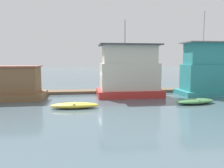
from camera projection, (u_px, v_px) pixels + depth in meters
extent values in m
plane|color=#475B66|center=(111.00, 97.00, 22.30)|extent=(200.00, 200.00, 0.00)
cube|color=brown|center=(108.00, 91.00, 25.14)|extent=(33.80, 1.91, 0.30)
cube|color=brown|center=(7.00, 96.00, 20.76)|extent=(7.01, 3.80, 0.61)
cube|color=brown|center=(6.00, 80.00, 20.60)|extent=(5.92, 2.71, 2.45)
cube|color=brown|center=(5.00, 66.00, 20.46)|extent=(6.22, 3.01, 0.12)
cube|color=red|center=(129.00, 93.00, 22.68)|extent=(6.57, 3.80, 0.69)
cube|color=beige|center=(129.00, 76.00, 22.49)|extent=(5.83, 3.06, 2.69)
cube|color=beige|center=(129.00, 55.00, 22.25)|extent=(5.34, 2.57, 1.80)
cube|color=#38383D|center=(129.00, 45.00, 22.14)|extent=(6.13, 3.36, 0.12)
cylinder|color=#B2B2B7|center=(125.00, 32.00, 21.94)|extent=(0.12, 0.12, 2.45)
cube|color=teal|center=(208.00, 92.00, 23.57)|extent=(6.47, 3.52, 0.50)
cube|color=teal|center=(209.00, 77.00, 23.39)|extent=(5.53, 2.58, 2.73)
cube|color=teal|center=(210.00, 54.00, 23.12)|extent=(5.08, 2.13, 2.25)
cube|color=slate|center=(211.00, 43.00, 22.99)|extent=(5.83, 2.88, 0.12)
cylinder|color=#B2B2B7|center=(204.00, 27.00, 22.70)|extent=(0.12, 0.12, 3.16)
ellipsoid|color=yellow|center=(75.00, 105.00, 16.88)|extent=(3.75, 1.25, 0.44)
cube|color=#997F60|center=(75.00, 103.00, 16.87)|extent=(0.19, 0.97, 0.08)
ellipsoid|color=#47844C|center=(195.00, 101.00, 18.60)|extent=(3.77, 1.95, 0.44)
cube|color=#997F60|center=(195.00, 99.00, 18.58)|extent=(0.34, 1.18, 0.08)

